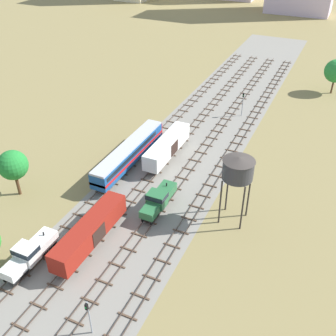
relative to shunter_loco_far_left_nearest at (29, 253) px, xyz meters
name	(u,v)px	position (x,y,z in m)	size (l,w,h in m)	color
ground_plane	(177,165)	(7.41, 28.80, -2.01)	(480.00, 480.00, 0.00)	olive
ballast_bed	(177,165)	(7.41, 28.80, -2.01)	(18.81, 176.00, 0.01)	gray
track_far_left	(142,152)	(0.00, 29.80, -1.87)	(2.40, 126.00, 0.29)	#47382D
track_left	(166,158)	(4.94, 29.80, -1.87)	(2.40, 126.00, 0.29)	#47382D
track_centre_left	(192,164)	(9.88, 29.80, -1.87)	(2.40, 126.00, 0.29)	#47382D
track_centre	(219,171)	(14.81, 29.80, -1.87)	(2.40, 126.00, 0.29)	#47382D
shunter_loco_far_left_nearest	(29,253)	(0.00, 0.00, 0.00)	(2.74, 8.46, 3.10)	white
freight_boxcar_left_near	(90,231)	(4.94, 6.08, 0.44)	(2.87, 14.00, 3.60)	maroon
shunter_loco_centre_left_mid	(158,199)	(9.88, 16.38, 0.00)	(2.74, 8.46, 3.10)	#286638
diesel_railcar_far_left_midfar	(129,152)	(0.00, 25.29, 0.59)	(2.96, 20.50, 3.80)	#194C8C
freight_boxcar_left_far	(167,146)	(4.94, 30.20, 0.44)	(2.87, 14.00, 3.60)	white
water_tower	(238,169)	(20.50, 19.03, 6.74)	(4.41, 4.41, 10.50)	#2D2826
signal_post_nearest	(89,314)	(12.34, -5.02, 1.19)	(0.28, 0.47, 5.01)	gray
signal_post_near	(243,101)	(12.34, 52.34, 1.38)	(0.28, 0.47, 5.33)	gray
lineside_tree_0	(13,165)	(-11.66, 10.80, 3.38)	(4.58, 4.58, 7.71)	#4C331E
lineside_tree_2	(336,71)	(28.61, 73.47, 3.51)	(5.41, 5.41, 8.24)	#4C331E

